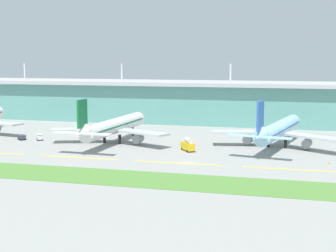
{
  "coord_description": "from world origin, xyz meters",
  "views": [
    {
      "loc": [
        33.89,
        -150.08,
        32.44
      ],
      "look_at": [
        -14.94,
        31.49,
        7.0
      ],
      "focal_mm": 53.45,
      "sensor_mm": 36.0,
      "label": 1
    }
  ],
  "objects_px": {
    "airliner_far_middle": "(278,130)",
    "airliner_near_middle": "(113,127)",
    "pushback_tug": "(22,137)",
    "baggage_cart": "(39,137)",
    "fuel_truck": "(188,145)",
    "safety_cone_left_wingtip": "(272,159)",
    "safety_cone_nose_front": "(329,163)"
  },
  "relations": [
    {
      "from": "pushback_tug",
      "to": "safety_cone_left_wingtip",
      "type": "xyz_separation_m",
      "value": [
        99.92,
        -14.51,
        -0.75
      ]
    },
    {
      "from": "airliner_near_middle",
      "to": "fuel_truck",
      "type": "bearing_deg",
      "value": -15.78
    },
    {
      "from": "airliner_near_middle",
      "to": "pushback_tug",
      "type": "xyz_separation_m",
      "value": [
        -38.65,
        -2.12,
        -5.34
      ]
    },
    {
      "from": "pushback_tug",
      "to": "safety_cone_nose_front",
      "type": "xyz_separation_m",
      "value": [
        117.36,
        -16.74,
        -0.75
      ]
    },
    {
      "from": "airliner_near_middle",
      "to": "safety_cone_left_wingtip",
      "type": "distance_m",
      "value": 63.78
    },
    {
      "from": "airliner_near_middle",
      "to": "airliner_far_middle",
      "type": "height_order",
      "value": "same"
    },
    {
      "from": "airliner_far_middle",
      "to": "pushback_tug",
      "type": "bearing_deg",
      "value": -174.47
    },
    {
      "from": "airliner_far_middle",
      "to": "pushback_tug",
      "type": "height_order",
      "value": "airliner_far_middle"
    },
    {
      "from": "pushback_tug",
      "to": "baggage_cart",
      "type": "relative_size",
      "value": 1.2
    },
    {
      "from": "airliner_near_middle",
      "to": "safety_cone_left_wingtip",
      "type": "xyz_separation_m",
      "value": [
        61.27,
        -16.63,
        -6.09
      ]
    },
    {
      "from": "pushback_tug",
      "to": "fuel_truck",
      "type": "height_order",
      "value": "fuel_truck"
    },
    {
      "from": "airliner_far_middle",
      "to": "baggage_cart",
      "type": "height_order",
      "value": "airliner_far_middle"
    },
    {
      "from": "airliner_near_middle",
      "to": "safety_cone_nose_front",
      "type": "bearing_deg",
      "value": -13.48
    },
    {
      "from": "safety_cone_nose_front",
      "to": "safety_cone_left_wingtip",
      "type": "bearing_deg",
      "value": 172.71
    },
    {
      "from": "safety_cone_left_wingtip",
      "to": "safety_cone_nose_front",
      "type": "bearing_deg",
      "value": -7.29
    },
    {
      "from": "airliner_near_middle",
      "to": "baggage_cart",
      "type": "distance_m",
      "value": 31.49
    },
    {
      "from": "pushback_tug",
      "to": "fuel_truck",
      "type": "xyz_separation_m",
      "value": [
        70.18,
        -6.79,
        1.16
      ]
    },
    {
      "from": "airliner_far_middle",
      "to": "pushback_tug",
      "type": "xyz_separation_m",
      "value": [
        -100.4,
        -9.72,
        -5.34
      ]
    },
    {
      "from": "fuel_truck",
      "to": "safety_cone_nose_front",
      "type": "bearing_deg",
      "value": -11.91
    },
    {
      "from": "baggage_cart",
      "to": "safety_cone_left_wingtip",
      "type": "distance_m",
      "value": 93.53
    },
    {
      "from": "pushback_tug",
      "to": "safety_cone_left_wingtip",
      "type": "distance_m",
      "value": 100.97
    },
    {
      "from": "airliner_near_middle",
      "to": "safety_cone_nose_front",
      "type": "height_order",
      "value": "airliner_near_middle"
    },
    {
      "from": "airliner_far_middle",
      "to": "airliner_near_middle",
      "type": "bearing_deg",
      "value": -172.99
    },
    {
      "from": "safety_cone_left_wingtip",
      "to": "safety_cone_nose_front",
      "type": "relative_size",
      "value": 1.0
    },
    {
      "from": "airliner_near_middle",
      "to": "airliner_far_middle",
      "type": "distance_m",
      "value": 62.22
    },
    {
      "from": "safety_cone_left_wingtip",
      "to": "pushback_tug",
      "type": "bearing_deg",
      "value": 171.74
    },
    {
      "from": "airliner_far_middle",
      "to": "fuel_truck",
      "type": "bearing_deg",
      "value": -151.36
    },
    {
      "from": "airliner_near_middle",
      "to": "airliner_far_middle",
      "type": "xyz_separation_m",
      "value": [
        61.76,
        7.59,
        -0.0
      ]
    },
    {
      "from": "airliner_far_middle",
      "to": "safety_cone_nose_front",
      "type": "height_order",
      "value": "airliner_far_middle"
    },
    {
      "from": "pushback_tug",
      "to": "baggage_cart",
      "type": "xyz_separation_m",
      "value": [
        7.62,
        0.59,
        0.16
      ]
    },
    {
      "from": "airliner_far_middle",
      "to": "fuel_truck",
      "type": "relative_size",
      "value": 8.13
    },
    {
      "from": "safety_cone_left_wingtip",
      "to": "airliner_near_middle",
      "type": "bearing_deg",
      "value": 164.81
    }
  ]
}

